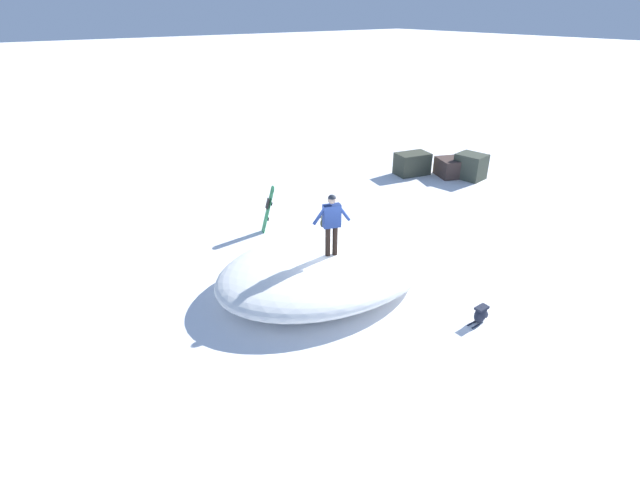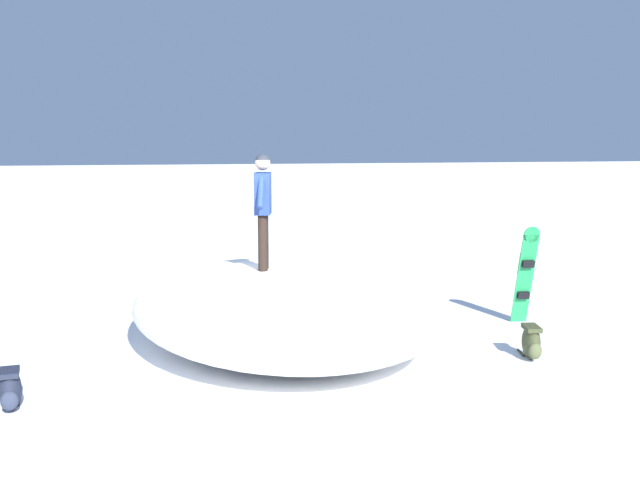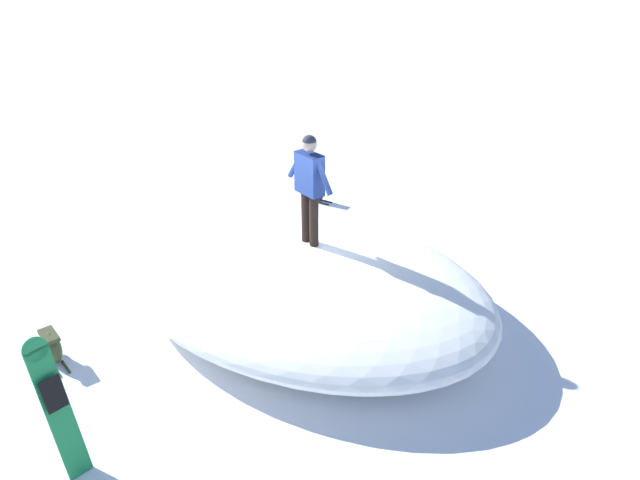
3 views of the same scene
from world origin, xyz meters
name	(u,v)px [view 1 (image 1 of 3)]	position (x,y,z in m)	size (l,w,h in m)	color
ground	(353,286)	(0.00, 0.00, 0.00)	(240.00, 240.00, 0.00)	white
snow_mound	(327,267)	(-0.47, 0.56, 0.53)	(6.42, 4.42, 1.06)	white
snowboarder_standing	(332,220)	(-0.55, 0.29, 2.09)	(1.00, 0.42, 1.72)	black
snowboard_primary_upright	(268,208)	(-0.02, 4.52, 0.84)	(0.53, 0.36, 1.64)	#1E8C47
backpack_near	(327,223)	(1.69, 3.46, 0.24)	(0.69, 0.39, 0.47)	#383D23
backpack_far	(481,314)	(1.51, -3.13, 0.23)	(0.62, 0.25, 0.46)	#1E2333
rock_outcrop	(444,166)	(9.48, 4.86, 0.49)	(3.12, 3.28, 1.12)	#45342F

